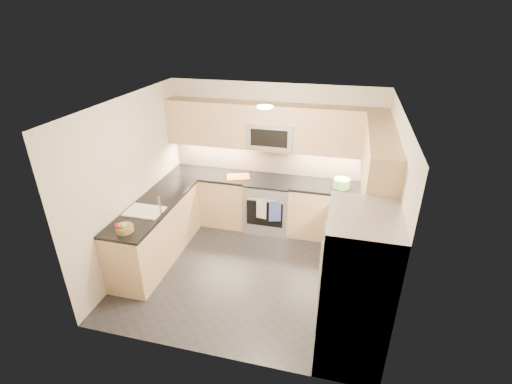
# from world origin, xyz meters

# --- Properties ---
(floor) EXTENTS (3.60, 3.20, 0.00)m
(floor) POSITION_xyz_m (0.00, 0.00, 0.00)
(floor) COLOR #25252A
(floor) RESTS_ON ground
(ceiling) EXTENTS (3.60, 3.20, 0.02)m
(ceiling) POSITION_xyz_m (0.00, 0.00, 2.50)
(ceiling) COLOR beige
(ceiling) RESTS_ON wall_back
(wall_back) EXTENTS (3.60, 0.02, 2.50)m
(wall_back) POSITION_xyz_m (0.00, 1.60, 1.25)
(wall_back) COLOR beige
(wall_back) RESTS_ON floor
(wall_front) EXTENTS (3.60, 0.02, 2.50)m
(wall_front) POSITION_xyz_m (0.00, -1.60, 1.25)
(wall_front) COLOR beige
(wall_front) RESTS_ON floor
(wall_left) EXTENTS (0.02, 3.20, 2.50)m
(wall_left) POSITION_xyz_m (-1.80, 0.00, 1.25)
(wall_left) COLOR beige
(wall_left) RESTS_ON floor
(wall_right) EXTENTS (0.02, 3.20, 2.50)m
(wall_right) POSITION_xyz_m (1.80, 0.00, 1.25)
(wall_right) COLOR beige
(wall_right) RESTS_ON floor
(base_cab_back_left) EXTENTS (1.42, 0.60, 0.90)m
(base_cab_back_left) POSITION_xyz_m (-1.09, 1.30, 0.45)
(base_cab_back_left) COLOR tan
(base_cab_back_left) RESTS_ON floor
(base_cab_back_right) EXTENTS (1.42, 0.60, 0.90)m
(base_cab_back_right) POSITION_xyz_m (1.09, 1.30, 0.45)
(base_cab_back_right) COLOR tan
(base_cab_back_right) RESTS_ON floor
(base_cab_right) EXTENTS (0.60, 1.70, 0.90)m
(base_cab_right) POSITION_xyz_m (1.50, 0.15, 0.45)
(base_cab_right) COLOR tan
(base_cab_right) RESTS_ON floor
(base_cab_peninsula) EXTENTS (0.60, 2.00, 0.90)m
(base_cab_peninsula) POSITION_xyz_m (-1.50, 0.00, 0.45)
(base_cab_peninsula) COLOR tan
(base_cab_peninsula) RESTS_ON floor
(countertop_back_left) EXTENTS (1.42, 0.63, 0.04)m
(countertop_back_left) POSITION_xyz_m (-1.09, 1.30, 0.92)
(countertop_back_left) COLOR black
(countertop_back_left) RESTS_ON base_cab_back_left
(countertop_back_right) EXTENTS (1.42, 0.63, 0.04)m
(countertop_back_right) POSITION_xyz_m (1.09, 1.30, 0.92)
(countertop_back_right) COLOR black
(countertop_back_right) RESTS_ON base_cab_back_right
(countertop_right) EXTENTS (0.63, 1.70, 0.04)m
(countertop_right) POSITION_xyz_m (1.50, 0.15, 0.92)
(countertop_right) COLOR black
(countertop_right) RESTS_ON base_cab_right
(countertop_peninsula) EXTENTS (0.63, 2.00, 0.04)m
(countertop_peninsula) POSITION_xyz_m (-1.50, 0.00, 0.92)
(countertop_peninsula) COLOR black
(countertop_peninsula) RESTS_ON base_cab_peninsula
(upper_cab_back) EXTENTS (3.60, 0.35, 0.75)m
(upper_cab_back) POSITION_xyz_m (0.00, 1.43, 1.83)
(upper_cab_back) COLOR tan
(upper_cab_back) RESTS_ON wall_back
(upper_cab_right) EXTENTS (0.35, 1.95, 0.75)m
(upper_cab_right) POSITION_xyz_m (1.62, 0.28, 1.83)
(upper_cab_right) COLOR tan
(upper_cab_right) RESTS_ON wall_right
(backsplash_back) EXTENTS (3.60, 0.01, 0.51)m
(backsplash_back) POSITION_xyz_m (0.00, 1.60, 1.20)
(backsplash_back) COLOR tan
(backsplash_back) RESTS_ON wall_back
(backsplash_right) EXTENTS (0.01, 2.30, 0.51)m
(backsplash_right) POSITION_xyz_m (1.80, 0.45, 1.20)
(backsplash_right) COLOR tan
(backsplash_right) RESTS_ON wall_right
(gas_range) EXTENTS (0.76, 0.65, 0.91)m
(gas_range) POSITION_xyz_m (0.00, 1.28, 0.46)
(gas_range) COLOR #A1A4A9
(gas_range) RESTS_ON floor
(range_cooktop) EXTENTS (0.76, 0.65, 0.03)m
(range_cooktop) POSITION_xyz_m (0.00, 1.28, 0.92)
(range_cooktop) COLOR black
(range_cooktop) RESTS_ON gas_range
(oven_door_glass) EXTENTS (0.62, 0.02, 0.45)m
(oven_door_glass) POSITION_xyz_m (0.00, 0.95, 0.45)
(oven_door_glass) COLOR black
(oven_door_glass) RESTS_ON gas_range
(oven_handle) EXTENTS (0.60, 0.02, 0.02)m
(oven_handle) POSITION_xyz_m (0.00, 0.93, 0.72)
(oven_handle) COLOR #B2B5BA
(oven_handle) RESTS_ON gas_range
(microwave) EXTENTS (0.76, 0.40, 0.40)m
(microwave) POSITION_xyz_m (0.00, 1.40, 1.70)
(microwave) COLOR #A5A8AD
(microwave) RESTS_ON upper_cab_back
(microwave_door) EXTENTS (0.60, 0.01, 0.28)m
(microwave_door) POSITION_xyz_m (0.00, 1.20, 1.70)
(microwave_door) COLOR black
(microwave_door) RESTS_ON microwave
(refrigerator) EXTENTS (0.70, 0.90, 1.80)m
(refrigerator) POSITION_xyz_m (1.45, -1.15, 0.90)
(refrigerator) COLOR #ACB0B5
(refrigerator) RESTS_ON floor
(fridge_handle_left) EXTENTS (0.02, 0.02, 1.20)m
(fridge_handle_left) POSITION_xyz_m (1.08, -1.33, 0.95)
(fridge_handle_left) COLOR #B2B5BA
(fridge_handle_left) RESTS_ON refrigerator
(fridge_handle_right) EXTENTS (0.02, 0.02, 1.20)m
(fridge_handle_right) POSITION_xyz_m (1.08, -0.97, 0.95)
(fridge_handle_right) COLOR #B2B5BA
(fridge_handle_right) RESTS_ON refrigerator
(sink_basin) EXTENTS (0.52, 0.38, 0.16)m
(sink_basin) POSITION_xyz_m (-1.50, -0.25, 0.88)
(sink_basin) COLOR white
(sink_basin) RESTS_ON base_cab_peninsula
(faucet) EXTENTS (0.03, 0.03, 0.28)m
(faucet) POSITION_xyz_m (-1.24, -0.25, 1.08)
(faucet) COLOR silver
(faucet) RESTS_ON countertop_peninsula
(utensil_bowl) EXTENTS (0.29, 0.29, 0.15)m
(utensil_bowl) POSITION_xyz_m (1.20, 1.27, 1.01)
(utensil_bowl) COLOR #6AC554
(utensil_bowl) RESTS_ON countertop_back_right
(cutting_board) EXTENTS (0.45, 0.38, 0.01)m
(cutting_board) POSITION_xyz_m (-0.54, 1.26, 0.95)
(cutting_board) COLOR #E55A15
(cutting_board) RESTS_ON countertop_back_left
(fruit_basket) EXTENTS (0.26, 0.26, 0.08)m
(fruit_basket) POSITION_xyz_m (-1.49, -0.78, 0.98)
(fruit_basket) COLOR olive
(fruit_basket) RESTS_ON countertop_peninsula
(fruit_apple) EXTENTS (0.06, 0.06, 0.06)m
(fruit_apple) POSITION_xyz_m (-1.54, -0.84, 1.05)
(fruit_apple) COLOR #B71432
(fruit_apple) RESTS_ON fruit_basket
(fruit_pear) EXTENTS (0.08, 0.08, 0.08)m
(fruit_pear) POSITION_xyz_m (-1.47, -0.82, 1.05)
(fruit_pear) COLOR #75BA4F
(fruit_pear) RESTS_ON fruit_basket
(dish_towel_check) EXTENTS (0.17, 0.04, 0.32)m
(dish_towel_check) POSITION_xyz_m (-0.05, 0.91, 0.55)
(dish_towel_check) COLOR white
(dish_towel_check) RESTS_ON oven_handle
(dish_towel_blue) EXTENTS (0.20, 0.07, 0.38)m
(dish_towel_blue) POSITION_xyz_m (0.19, 0.91, 0.55)
(dish_towel_blue) COLOR #32438A
(dish_towel_blue) RESTS_ON oven_handle
(fruit_orange) EXTENTS (0.07, 0.07, 0.07)m
(fruit_orange) POSITION_xyz_m (-1.51, -0.83, 1.05)
(fruit_orange) COLOR orange
(fruit_orange) RESTS_ON fruit_basket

